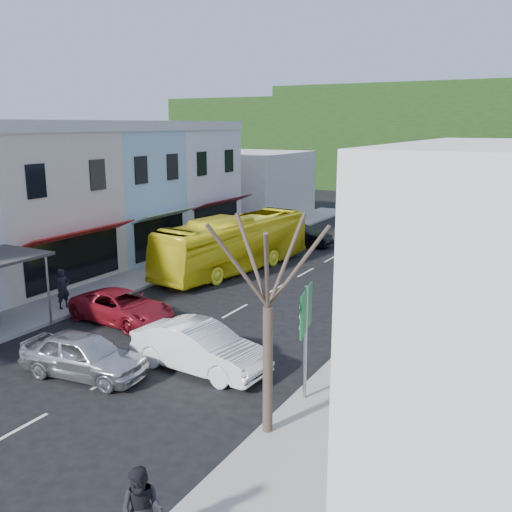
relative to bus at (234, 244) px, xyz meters
The scene contains 18 objects.
ground 11.26m from the bus, 69.46° to the right, with size 120.00×120.00×0.00m, color black.
sidewalk_left 3.90m from the bus, behind, with size 3.00×52.00×0.15m, color gray.
sidewalk_right 11.52m from the bus, ahead, with size 3.00×52.00×0.15m, color gray.
shopfront_row 10.45m from the bus, 147.60° to the right, with size 8.25×30.00×8.00m.
distant_block_left 18.48m from the bus, 116.03° to the left, with size 8.00×10.00×6.00m, color #B7B2A8.
hillside 54.95m from the bus, 87.42° to the left, with size 80.00×26.00×14.00m.
bus is the anchor object (origin of this frame).
car_silver 15.18m from the bus, 78.65° to the right, with size 1.80×4.40×1.40m, color #BABABF.
car_white 14.00m from the bus, 63.93° to the right, with size 1.80×4.40×1.40m, color silver.
car_red 10.10m from the bus, 87.77° to the right, with size 1.90×4.60×1.40m, color maroon.
car_black_near 8.43m from the bus, 30.33° to the left, with size 1.84×4.50×1.40m, color black.
car_navy_mid 10.94m from the bus, 55.42° to the left, with size 1.80×4.40×1.40m, color black.
car_black_far 8.36m from the bus, 86.21° to the left, with size 1.80×4.40×1.40m, color black.
car_navy_far 16.13m from the bus, 69.12° to the left, with size 1.84×4.50×1.40m, color black.
pedestrian_left 10.67m from the bus, 106.12° to the right, with size 0.60×0.40×1.70m, color black.
direction_sign 16.58m from the bus, 51.51° to the right, with size 0.57×1.68×3.74m, color #0C5524, non-canonical shape.
street_tree 18.47m from the bus, 56.17° to the right, with size 2.64×2.64×7.45m, color #352820, non-canonical shape.
traffic_signal 23.38m from the bus, 64.52° to the left, with size 0.73×1.07×4.87m, color black, non-canonical shape.
Camera 1 is at (12.88, -17.42, 8.40)m, focal length 40.00 mm.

